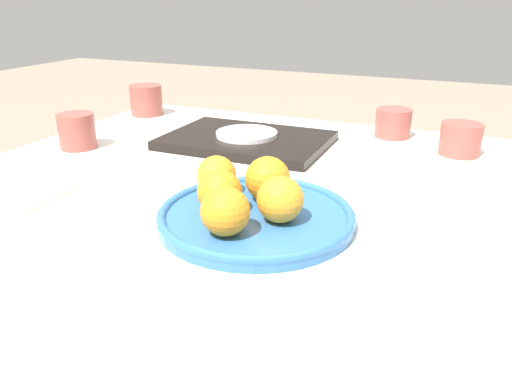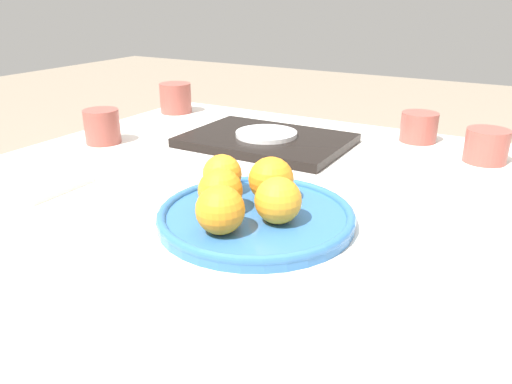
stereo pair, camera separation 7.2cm
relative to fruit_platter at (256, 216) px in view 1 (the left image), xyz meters
The scene contains 14 objects.
table 0.45m from the fruit_platter, 98.42° to the left, with size 1.20×0.86×0.75m.
fruit_platter is the anchor object (origin of this frame).
orange_0 0.07m from the fruit_platter, 94.37° to the left, with size 0.07×0.07×0.07m.
orange_1 0.06m from the fruit_platter, 13.73° to the right, with size 0.07×0.07×0.07m.
orange_2 0.06m from the fruit_platter, 159.41° to the right, with size 0.07×0.07×0.07m.
orange_3 0.11m from the fruit_platter, 152.86° to the left, with size 0.06×0.06×0.06m.
orange_4 0.09m from the fruit_platter, 97.77° to the right, with size 0.07×0.07×0.07m.
serving_tray 0.41m from the fruit_platter, 116.53° to the left, with size 0.35×0.25×0.02m.
side_plate 0.41m from the fruit_platter, 116.53° to the left, with size 0.14×0.14×0.01m.
cup_0 0.57m from the fruit_platter, 79.36° to the left, with size 0.08×0.08×0.07m.
cup_1 0.55m from the fruit_platter, 159.08° to the left, with size 0.08×0.08×0.08m.
cup_2 0.54m from the fruit_platter, 61.70° to the left, with size 0.08×0.08×0.07m.
cup_3 0.76m from the fruit_platter, 137.05° to the left, with size 0.09×0.09×0.08m.
napkin 0.40m from the fruit_platter, behind, with size 0.12×0.13×0.01m.
Camera 1 is at (0.30, -0.83, 1.07)m, focal length 35.00 mm.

